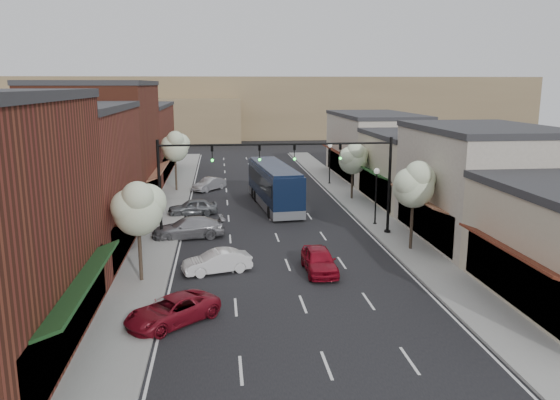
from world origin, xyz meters
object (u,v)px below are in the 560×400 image
object	(u,v)px
parked_car_e	(209,184)
tree_right_far	(353,158)
parked_car_c	(188,228)
tree_left_near	(138,207)
parked_car_d	(193,207)
signal_mast_left	(195,174)
signal_mast_right	(357,171)
parked_car_a	(172,310)
lamp_post_near	(376,187)
red_hatchback	(319,260)
parked_car_b	(217,262)
lamp_post_far	(330,157)
tree_right_near	(415,183)
coach_bus	(274,185)
tree_left_far	(175,146)

from	to	relation	value
parked_car_e	tree_right_far	bearing A→B (deg)	14.48
parked_car_c	parked_car_e	distance (m)	17.52
tree_left_near	parked_car_d	distance (m)	16.07
signal_mast_left	tree_left_near	bearing A→B (deg)	-108.10
signal_mast_right	tree_left_near	bearing A→B (deg)	-149.86
parked_car_a	tree_right_far	bearing A→B (deg)	110.21
tree_left_near	lamp_post_near	world-z (taller)	tree_left_near
red_hatchback	parked_car_e	distance (m)	26.42
tree_right_far	parked_car_b	bearing A→B (deg)	-123.73
lamp_post_far	parked_car_d	bearing A→B (deg)	-138.19
parked_car_b	parked_car_e	distance (m)	24.95
tree_right_near	coach_bus	bearing A→B (deg)	118.24
coach_bus	parked_car_c	bearing A→B (deg)	-132.53
tree_right_near	parked_car_c	bearing A→B (deg)	162.19
signal_mast_right	lamp_post_near	bearing A→B (deg)	48.95
tree_left_far	parked_car_a	distance (m)	31.75
lamp_post_near	red_hatchback	bearing A→B (deg)	-121.72
signal_mast_right	lamp_post_far	size ratio (longest dim) A/B	1.85
tree_left_near	lamp_post_near	xyz separation A→B (m)	(16.05, 10.56, -1.22)
signal_mast_right	tree_left_far	xyz separation A→B (m)	(-13.87, 17.95, -0.02)
lamp_post_near	parked_car_b	distance (m)	15.39
tree_left_far	parked_car_d	size ratio (longest dim) A/B	1.53
tree_right_near	parked_car_d	size ratio (longest dim) A/B	1.48
tree_left_far	parked_car_e	xyz separation A→B (m)	(3.24, 0.15, -3.96)
tree_left_far	red_hatchback	size ratio (longest dim) A/B	1.44
signal_mast_left	tree_right_far	bearing A→B (deg)	40.54
parked_car_c	signal_mast_left	bearing A→B (deg)	36.23
signal_mast_left	lamp_post_far	world-z (taller)	signal_mast_left
signal_mast_right	signal_mast_left	xyz separation A→B (m)	(-11.24, 0.00, 0.00)
parked_car_a	parked_car_b	size ratio (longest dim) A/B	1.13
tree_right_far	tree_left_far	size ratio (longest dim) A/B	0.89
tree_left_far	parked_car_a	world-z (taller)	tree_left_far
lamp_post_far	parked_car_c	xyz separation A→B (m)	(-14.00, -19.38, -2.27)
lamp_post_far	parked_car_c	bearing A→B (deg)	-125.84
signal_mast_left	tree_left_near	distance (m)	8.48
red_hatchback	parked_car_b	world-z (taller)	red_hatchback
lamp_post_far	red_hatchback	size ratio (longest dim) A/B	1.04
tree_left_far	parked_car_d	world-z (taller)	tree_left_far
coach_bus	red_hatchback	distance (m)	17.54
lamp_post_near	parked_car_c	distance (m)	14.31
signal_mast_left	parked_car_c	bearing A→B (deg)	133.07
tree_left_near	red_hatchback	distance (m)	10.50
tree_right_far	tree_left_far	distance (m)	17.66
lamp_post_near	parked_car_a	bearing A→B (deg)	-131.21
parked_car_c	parked_car_a	bearing A→B (deg)	-6.84
red_hatchback	parked_car_c	distance (m)	11.27
tree_left_far	red_hatchback	xyz separation A→B (m)	(9.88, -25.43, -3.88)
signal_mast_right	parked_car_e	world-z (taller)	signal_mast_right
parked_car_b	parked_car_d	xyz separation A→B (m)	(-2.00, 14.33, 0.04)
signal_mast_right	parked_car_c	world-z (taller)	signal_mast_right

